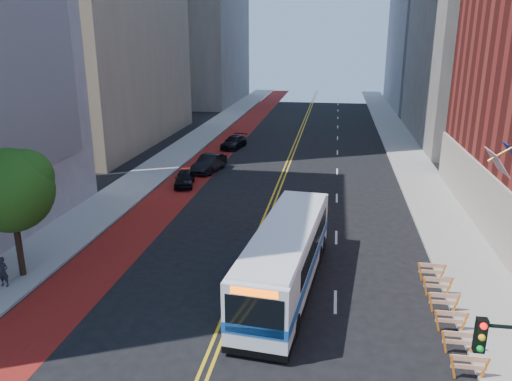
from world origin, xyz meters
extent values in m
plane|color=black|center=(0.00, 0.00, 0.00)|extent=(160.00, 160.00, 0.00)
cube|color=gray|center=(-12.00, 30.00, 0.07)|extent=(4.00, 140.00, 0.15)
cube|color=gray|center=(12.00, 30.00, 0.07)|extent=(4.00, 140.00, 0.15)
cube|color=maroon|center=(-8.10, 30.00, 0.00)|extent=(3.60, 140.00, 0.01)
cube|color=gold|center=(-0.18, 30.00, 0.00)|extent=(0.14, 140.00, 0.01)
cube|color=gold|center=(0.18, 30.00, 0.00)|extent=(0.14, 140.00, 0.01)
cube|color=silver|center=(4.80, 6.00, 0.01)|extent=(0.14, 2.20, 0.01)
cube|color=silver|center=(4.80, 14.00, 0.01)|extent=(0.14, 2.20, 0.01)
cube|color=silver|center=(4.80, 22.00, 0.01)|extent=(0.14, 2.20, 0.01)
cube|color=silver|center=(4.80, 30.00, 0.01)|extent=(0.14, 2.20, 0.01)
cube|color=silver|center=(4.80, 38.00, 0.01)|extent=(0.14, 2.20, 0.01)
cube|color=silver|center=(4.80, 46.00, 0.01)|extent=(0.14, 2.20, 0.01)
cube|color=silver|center=(4.80, 54.00, 0.01)|extent=(0.14, 2.20, 0.01)
cube|color=silver|center=(4.80, 62.00, 0.01)|extent=(0.14, 2.20, 0.01)
cube|color=silver|center=(4.80, 70.00, 0.01)|extent=(0.14, 2.20, 0.01)
cube|color=silver|center=(4.80, 78.00, 0.01)|extent=(0.14, 2.20, 0.01)
cube|color=silver|center=(4.80, 86.00, 0.01)|extent=(0.14, 2.20, 0.01)
cube|color=#9E9384|center=(14.05, 12.00, 2.00)|extent=(0.50, 36.00, 4.00)
cube|color=black|center=(14.15, 13.00, 1.10)|extent=(0.35, 2.80, 2.20)
cube|color=black|center=(14.15, 20.00, 1.10)|extent=(0.35, 2.80, 2.20)
cube|color=#B21419|center=(11.70, 8.00, 6.60)|extent=(0.75, 1.90, 1.05)
cube|color=navy|center=(12.25, 8.45, 7.15)|extent=(0.39, 0.85, 0.52)
cube|color=orange|center=(9.05, 1.10, 0.50)|extent=(0.32, 0.06, 0.99)
cube|color=orange|center=(10.15, 1.10, 0.50)|extent=(0.32, 0.06, 0.99)
cube|color=orange|center=(9.60, 1.10, 0.90)|extent=(1.25, 0.05, 0.22)
cube|color=orange|center=(9.60, 1.10, 0.55)|extent=(1.25, 0.05, 0.18)
cube|color=orange|center=(9.05, 2.65, 0.50)|extent=(0.32, 0.06, 0.99)
cube|color=orange|center=(10.15, 2.65, 0.50)|extent=(0.32, 0.06, 0.99)
cube|color=orange|center=(9.60, 2.65, 0.90)|extent=(1.25, 0.05, 0.22)
cube|color=orange|center=(9.60, 2.65, 0.55)|extent=(1.25, 0.05, 0.18)
cube|color=orange|center=(9.05, 4.20, 0.50)|extent=(0.32, 0.06, 0.99)
cube|color=orange|center=(10.15, 4.20, 0.50)|extent=(0.32, 0.06, 0.99)
cube|color=orange|center=(9.60, 4.20, 0.90)|extent=(1.25, 0.05, 0.22)
cube|color=orange|center=(9.60, 4.20, 0.55)|extent=(1.25, 0.05, 0.18)
cube|color=orange|center=(9.05, 5.75, 0.50)|extent=(0.32, 0.06, 0.99)
cube|color=orange|center=(10.15, 5.75, 0.50)|extent=(0.32, 0.06, 0.99)
cube|color=orange|center=(9.60, 5.75, 0.90)|extent=(1.25, 0.05, 0.22)
cube|color=orange|center=(9.60, 5.75, 0.55)|extent=(1.25, 0.05, 0.18)
cube|color=orange|center=(9.05, 7.30, 0.50)|extent=(0.32, 0.06, 0.99)
cube|color=orange|center=(10.15, 7.30, 0.50)|extent=(0.32, 0.06, 0.99)
cube|color=orange|center=(9.60, 7.30, 0.90)|extent=(1.25, 0.05, 0.22)
cube|color=orange|center=(9.60, 7.30, 0.55)|extent=(1.25, 0.05, 0.18)
cube|color=orange|center=(9.05, 8.85, 0.50)|extent=(0.32, 0.06, 0.99)
cube|color=orange|center=(10.15, 8.85, 0.50)|extent=(0.32, 0.06, 0.99)
cube|color=orange|center=(9.60, 8.85, 0.90)|extent=(1.25, 0.05, 0.22)
cube|color=orange|center=(9.60, 8.85, 0.55)|extent=(1.25, 0.05, 0.18)
cylinder|color=black|center=(-11.30, 6.00, 1.75)|extent=(0.32, 0.32, 3.20)
sphere|color=#174C10|center=(-11.30, 6.00, 4.75)|extent=(4.20, 4.20, 4.20)
sphere|color=#174C10|center=(-10.70, 6.40, 5.35)|extent=(2.80, 2.80, 2.80)
cube|color=black|center=(8.30, -3.50, 4.75)|extent=(0.28, 0.22, 0.95)
sphere|color=red|center=(8.30, -3.64, 5.10)|extent=(0.18, 0.18, 0.18)
sphere|color=yellow|center=(8.30, -3.64, 4.77)|extent=(0.18, 0.18, 0.18)
sphere|color=#0CA526|center=(8.30, -3.64, 4.44)|extent=(0.18, 0.18, 0.18)
cube|color=white|center=(2.32, 6.87, 1.78)|extent=(3.76, 12.25, 2.86)
cube|color=#174FA4|center=(2.32, 6.87, 1.36)|extent=(3.81, 12.29, 0.45)
cube|color=black|center=(2.39, 7.67, 2.26)|extent=(3.46, 8.65, 0.95)
cube|color=black|center=(1.74, 0.91, 2.01)|extent=(2.30, 0.32, 1.61)
cube|color=black|center=(2.89, 12.84, 2.21)|extent=(2.09, 0.30, 1.00)
cube|color=#FF5905|center=(1.74, 0.90, 3.01)|extent=(1.83, 0.26, 0.30)
cube|color=white|center=(2.32, 6.87, 3.26)|extent=(3.57, 11.63, 0.12)
cube|color=black|center=(2.32, 6.87, 0.35)|extent=(3.79, 12.28, 0.30)
cylinder|color=black|center=(0.76, 3.15, 0.50)|extent=(0.40, 1.03, 1.00)
cylinder|color=black|center=(3.12, 2.92, 0.50)|extent=(0.40, 1.03, 1.00)
cylinder|color=black|center=(1.46, 10.35, 0.50)|extent=(0.40, 1.03, 1.00)
cylinder|color=black|center=(3.82, 10.12, 0.50)|extent=(0.40, 1.03, 1.00)
cylinder|color=black|center=(1.60, 11.79, 0.50)|extent=(0.40, 1.03, 1.00)
cylinder|color=black|center=(3.96, 11.56, 0.50)|extent=(0.40, 1.03, 1.00)
imported|color=black|center=(-7.85, 23.38, 0.64)|extent=(2.23, 3.99, 1.28)
imported|color=black|center=(-6.93, 28.23, 0.77)|extent=(2.51, 4.93, 1.55)
imported|color=black|center=(-6.69, 38.50, 0.67)|extent=(2.64, 4.84, 1.33)
imported|color=black|center=(-11.46, 4.73, 0.92)|extent=(0.56, 0.37, 1.54)
camera|label=1|loc=(4.38, -15.30, 12.05)|focal=35.00mm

